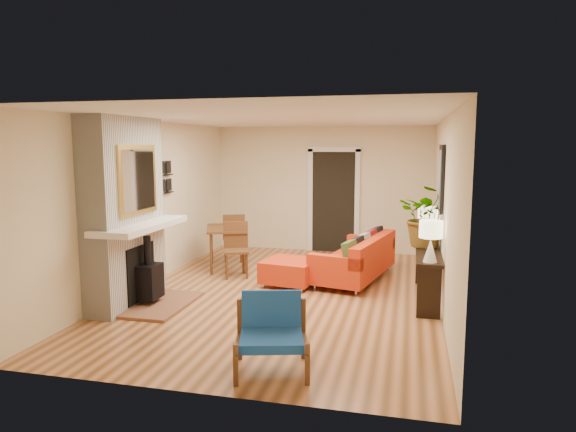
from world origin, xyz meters
name	(u,v)px	position (x,y,z in m)	size (l,w,h in m)	color
room_shell	(347,196)	(0.60, 2.63, 1.24)	(6.50, 6.50, 6.50)	#CF834F
fireplace	(127,216)	(-2.00, -1.00, 1.24)	(1.09, 1.68, 2.60)	white
sofa	(359,259)	(1.00, 1.06, 0.35)	(1.28, 2.14, 0.79)	silver
ottoman	(290,270)	(-0.03, 0.49, 0.23)	(0.91, 0.91, 0.40)	silver
blue_chair	(272,329)	(0.49, -2.55, 0.40)	(0.87, 0.86, 0.74)	brown
dining_table	(231,235)	(-1.33, 1.31, 0.60)	(1.14, 1.74, 0.92)	brown
console_table	(428,260)	(2.07, 0.17, 0.58)	(0.34, 1.85, 0.72)	black
lamp_near	(431,236)	(2.07, -0.59, 1.06)	(0.30, 0.30, 0.54)	white
lamp_far	(428,220)	(2.07, 0.88, 1.06)	(0.30, 0.30, 0.54)	white
houseplant	(428,216)	(2.06, 0.43, 1.19)	(0.83, 0.72, 0.92)	#1E5919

